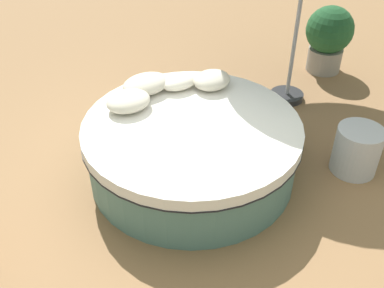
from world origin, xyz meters
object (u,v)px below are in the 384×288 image
object	(u,v)px
throw_pillow_0	(212,80)
side_table	(357,150)
round_bed	(192,148)
throw_pillow_1	(180,81)
throw_pillow_3	(128,101)
throw_pillow_2	(146,84)
planter	(329,36)

from	to	relation	value
throw_pillow_0	side_table	world-z (taller)	throw_pillow_0
round_bed	side_table	world-z (taller)	round_bed
round_bed	throw_pillow_0	size ratio (longest dim) A/B	5.16
round_bed	throw_pillow_0	distance (m)	0.85
throw_pillow_0	throw_pillow_1	bearing A→B (deg)	-32.39
round_bed	throw_pillow_3	world-z (taller)	throw_pillow_3
throw_pillow_1	throw_pillow_2	bearing A→B (deg)	-19.61
throw_pillow_0	planter	world-z (taller)	planter
throw_pillow_2	side_table	distance (m)	2.35
planter	throw_pillow_2	bearing A→B (deg)	2.08
throw_pillow_2	side_table	size ratio (longest dim) A/B	1.03
throw_pillow_0	throw_pillow_2	xyz separation A→B (m)	(0.65, -0.32, 0.00)
throw_pillow_0	planter	distance (m)	2.39
throw_pillow_0	side_table	xyz separation A→B (m)	(-0.90, 1.38, -0.47)
throw_pillow_3	planter	xyz separation A→B (m)	(-3.31, -0.31, -0.20)
throw_pillow_1	side_table	world-z (taller)	throw_pillow_1
throw_pillow_1	throw_pillow_3	xyz separation A→B (m)	(0.67, 0.07, 0.01)
throw_pillow_2	throw_pillow_3	xyz separation A→B (m)	(0.32, 0.20, -0.01)
throw_pillow_1	throw_pillow_2	xyz separation A→B (m)	(0.35, -0.13, 0.02)
throw_pillow_3	side_table	size ratio (longest dim) A/B	0.90
round_bed	throw_pillow_2	distance (m)	0.89
throw_pillow_3	side_table	xyz separation A→B (m)	(-1.87, 1.49, -0.47)
planter	side_table	bearing A→B (deg)	51.35
throw_pillow_2	planter	world-z (taller)	planter
throw_pillow_0	side_table	distance (m)	1.71
throw_pillow_2	throw_pillow_3	world-z (taller)	throw_pillow_2
throw_pillow_0	throw_pillow_1	size ratio (longest dim) A/B	0.96
side_table	throw_pillow_0	bearing A→B (deg)	-56.73
throw_pillow_0	throw_pillow_2	bearing A→B (deg)	-25.84
round_bed	throw_pillow_0	world-z (taller)	throw_pillow_0
round_bed	throw_pillow_1	bearing A→B (deg)	-112.37
round_bed	throw_pillow_2	bearing A→B (deg)	-84.23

